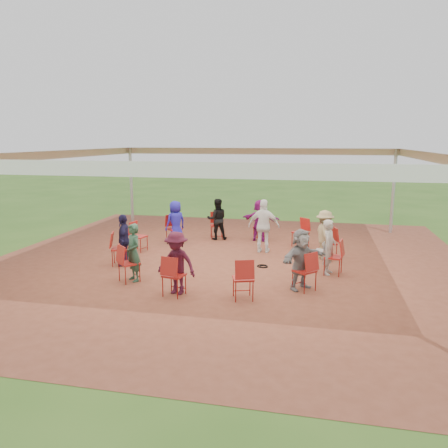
% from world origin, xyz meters
% --- Properties ---
extents(ground, '(80.00, 80.00, 0.00)m').
position_xyz_m(ground, '(0.00, 0.00, 0.00)').
color(ground, '#345B1C').
rests_on(ground, ground).
extents(dirt_patch, '(13.00, 13.00, 0.00)m').
position_xyz_m(dirt_patch, '(0.00, 0.00, 0.01)').
color(dirt_patch, brown).
rests_on(dirt_patch, ground).
extents(tent, '(10.33, 10.33, 3.00)m').
position_xyz_m(tent, '(0.00, 0.00, 2.37)').
color(tent, '#B2B2B7').
rests_on(tent, ground).
extents(chair_0, '(0.51, 0.50, 0.90)m').
position_xyz_m(chair_0, '(2.82, -0.56, 0.45)').
color(chair_0, '#A11C16').
rests_on(chair_0, ground).
extents(chair_1, '(0.55, 0.54, 0.90)m').
position_xyz_m(chair_1, '(2.73, 0.92, 0.45)').
color(chair_1, '#A11C16').
rests_on(chair_1, ground).
extents(chair_2, '(0.61, 0.61, 0.90)m').
position_xyz_m(chair_2, '(1.90, 2.16, 0.45)').
color(chair_2, '#A11C16').
rests_on(chair_2, ground).
extents(chair_3, '(0.50, 0.51, 0.90)m').
position_xyz_m(chair_3, '(0.56, 2.82, 0.45)').
color(chair_3, '#A11C16').
rests_on(chair_3, ground).
extents(chair_4, '(0.54, 0.55, 0.90)m').
position_xyz_m(chair_4, '(-0.92, 2.73, 0.45)').
color(chair_4, '#A11C16').
rests_on(chair_4, ground).
extents(chair_5, '(0.61, 0.61, 0.90)m').
position_xyz_m(chair_5, '(-2.16, 1.90, 0.45)').
color(chair_5, '#A11C16').
rests_on(chair_5, ground).
extents(chair_6, '(0.51, 0.50, 0.90)m').
position_xyz_m(chair_6, '(-2.82, 0.56, 0.45)').
color(chair_6, '#A11C16').
rests_on(chair_6, ground).
extents(chair_7, '(0.55, 0.54, 0.90)m').
position_xyz_m(chair_7, '(-2.73, -0.92, 0.45)').
color(chair_7, '#A11C16').
rests_on(chair_7, ground).
extents(chair_8, '(0.61, 0.61, 0.90)m').
position_xyz_m(chair_8, '(-1.90, -2.16, 0.45)').
color(chair_8, '#A11C16').
rests_on(chair_8, ground).
extents(chair_9, '(0.50, 0.51, 0.90)m').
position_xyz_m(chair_9, '(-0.56, -2.82, 0.45)').
color(chair_9, '#A11C16').
rests_on(chair_9, ground).
extents(chair_10, '(0.54, 0.55, 0.90)m').
position_xyz_m(chair_10, '(0.92, -2.73, 0.45)').
color(chair_10, '#A11C16').
rests_on(chair_10, ground).
extents(chair_11, '(0.61, 0.61, 0.90)m').
position_xyz_m(chair_11, '(2.16, -1.90, 0.45)').
color(chair_11, '#A11C16').
rests_on(chair_11, ground).
extents(person_seated_0, '(0.42, 0.56, 1.38)m').
position_xyz_m(person_seated_0, '(2.71, -0.54, 0.70)').
color(person_seated_0, '#A29C91').
rests_on(person_seated_0, ground).
extents(person_seated_1, '(0.70, 0.99, 1.38)m').
position_xyz_m(person_seated_1, '(2.61, 0.89, 0.70)').
color(person_seated_1, '#97865B').
rests_on(person_seated_1, ground).
extents(person_seated_2, '(1.35, 0.72, 1.38)m').
position_xyz_m(person_seated_2, '(0.54, 2.71, 0.70)').
color(person_seated_2, '#84166D').
rests_on(person_seated_2, ground).
extents(person_seated_3, '(0.76, 0.58, 1.38)m').
position_xyz_m(person_seated_3, '(-0.89, 2.61, 0.70)').
color(person_seated_3, black).
rests_on(person_seated_3, ground).
extents(person_seated_4, '(0.73, 0.76, 1.38)m').
position_xyz_m(person_seated_4, '(-2.07, 1.82, 0.70)').
color(person_seated_4, '#211DA1').
rests_on(person_seated_4, ground).
extents(person_seated_5, '(0.65, 0.90, 1.38)m').
position_xyz_m(person_seated_5, '(-2.61, -0.89, 0.70)').
color(person_seated_5, '#1C183B').
rests_on(person_seated_5, ground).
extents(person_seated_6, '(0.60, 0.58, 1.38)m').
position_xyz_m(person_seated_6, '(-1.82, -2.07, 0.70)').
color(person_seated_6, '#284B36').
rests_on(person_seated_6, ground).
extents(person_seated_7, '(0.96, 0.61, 1.38)m').
position_xyz_m(person_seated_7, '(-0.54, -2.71, 0.70)').
color(person_seated_7, '#411121').
rests_on(person_seated_7, ground).
extents(person_seated_8, '(1.20, 1.28, 1.38)m').
position_xyz_m(person_seated_8, '(2.07, -1.82, 0.70)').
color(person_seated_8, gray).
rests_on(person_seated_8, ground).
extents(standing_person, '(0.95, 0.52, 1.59)m').
position_xyz_m(standing_person, '(0.86, 1.24, 0.80)').
color(standing_person, white).
rests_on(standing_person, ground).
extents(cable_coil, '(0.38, 0.38, 0.03)m').
position_xyz_m(cable_coil, '(1.04, -0.29, 0.02)').
color(cable_coil, black).
rests_on(cable_coil, ground).
extents(laptop, '(0.31, 0.36, 0.22)m').
position_xyz_m(laptop, '(2.55, -0.51, 0.65)').
color(laptop, '#B7B7BC').
rests_on(laptop, ground).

